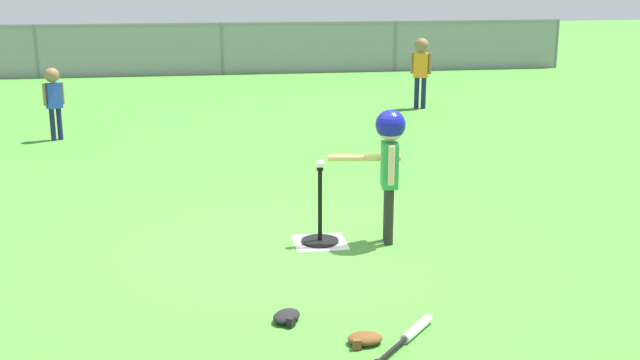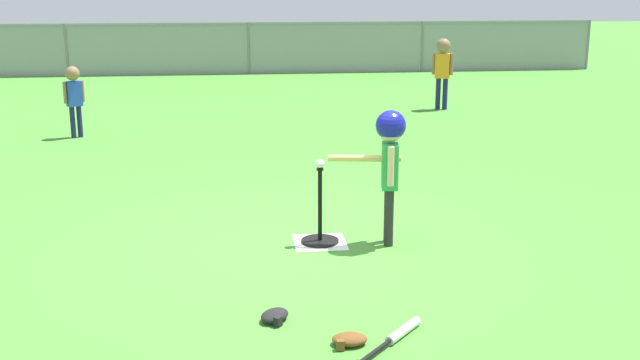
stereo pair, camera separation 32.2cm
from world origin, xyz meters
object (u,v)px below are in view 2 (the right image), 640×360
Objects in this scene: baseball_on_tee at (320,164)px; fielder_deep_center at (74,92)px; batting_tee at (320,231)px; glove_by_plate at (349,339)px; batter_child at (389,150)px; spare_bat_silver at (397,335)px; fielder_deep_right at (443,64)px; glove_near_bats at (275,316)px.

baseball_on_tee is 0.07× the size of fielder_deep_center.
batting_tee reaches higher than glove_by_plate.
batter_child is 1.97m from spare_bat_silver.
batting_tee is 7.07m from fielder_deep_right.
glove_by_plate is at bearing -108.40° from fielder_deep_right.
batter_child reaches higher than glove_near_bats.
spare_bat_silver is (3.16, -6.62, -0.61)m from fielder_deep_center.
baseball_on_tee is at bearing 171.71° from batter_child.
fielder_deep_right reaches higher than batter_child.
fielder_deep_right is (2.76, 6.48, 0.66)m from batting_tee.
spare_bat_silver is at bearing -64.46° from fielder_deep_center.
fielder_deep_center is 7.36m from spare_bat_silver.
batting_tee is at bearing -113.07° from fielder_deep_right.
glove_near_bats is (-1.03, -1.42, -0.78)m from batter_child.
batting_tee is 1.12× the size of spare_bat_silver.
glove_near_bats is at bearing 137.66° from glove_by_plate.
fielder_deep_right is 1.19× the size of fielder_deep_center.
batter_child is 1.92m from glove_near_bats.
fielder_deep_right reaches higher than fielder_deep_center.
fielder_deep_right is at bearing 66.93° from baseball_on_tee.
batting_tee is 2.40× the size of glove_near_bats.
baseball_on_tee is 0.06× the size of fielder_deep_right.
baseball_on_tee reaches higher than glove_by_plate.
fielder_deep_center is (-2.88, 4.75, -0.05)m from baseball_on_tee.
glove_by_plate reaches higher than spare_bat_silver.
fielder_deep_center is at bearing 125.46° from batter_child.
baseball_on_tee is 0.58m from batter_child.
fielder_deep_center is (-5.64, -1.73, -0.12)m from fielder_deep_right.
baseball_on_tee is 7.04m from fielder_deep_right.
fielder_deep_right is 2.01× the size of spare_bat_silver.
glove_by_plate is 0.82× the size of glove_near_bats.
batter_child is at bearing -54.54° from fielder_deep_center.
fielder_deep_center is at bearing 121.22° from baseball_on_tee.
batter_child is 0.97× the size of fielder_deep_right.
fielder_deep_right is at bearing 71.60° from glove_by_plate.
glove_by_plate is (2.85, -6.66, -0.60)m from fielder_deep_center.
batter_child is (0.56, -0.08, 0.12)m from baseball_on_tee.
glove_by_plate is (-0.31, -0.04, 0.01)m from spare_bat_silver.
glove_near_bats is at bearing -107.17° from baseball_on_tee.
fielder_deep_center is at bearing -162.98° from fielder_deep_right.
batting_tee is at bearing 72.83° from glove_near_bats.
glove_by_plate is (-0.03, -1.90, -0.65)m from baseball_on_tee.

